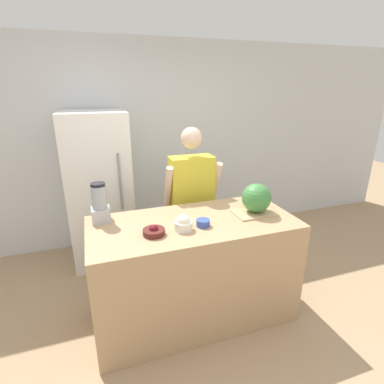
# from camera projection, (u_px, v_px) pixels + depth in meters

# --- Properties ---
(ground_plane) EXTENTS (14.00, 14.00, 0.00)m
(ground_plane) POSITION_uv_depth(u_px,v_px,m) (209.00, 345.00, 2.49)
(ground_plane) COLOR tan
(wall_back) EXTENTS (8.00, 0.06, 2.60)m
(wall_back) POSITION_uv_depth(u_px,v_px,m) (150.00, 145.00, 3.97)
(wall_back) COLOR silver
(wall_back) RESTS_ON ground_plane
(counter_island) EXTENTS (1.75, 0.81, 0.95)m
(counter_island) POSITION_uv_depth(u_px,v_px,m) (193.00, 269.00, 2.69)
(counter_island) COLOR tan
(counter_island) RESTS_ON ground_plane
(refrigerator) EXTENTS (0.71, 0.76, 1.78)m
(refrigerator) POSITION_uv_depth(u_px,v_px,m) (100.00, 189.00, 3.51)
(refrigerator) COLOR white
(refrigerator) RESTS_ON ground_plane
(person) EXTENTS (0.59, 0.26, 1.65)m
(person) POSITION_uv_depth(u_px,v_px,m) (192.00, 203.00, 3.22)
(person) COLOR gray
(person) RESTS_ON ground_plane
(cutting_board) EXTENTS (0.36, 0.25, 0.01)m
(cutting_board) POSITION_uv_depth(u_px,v_px,m) (254.00, 213.00, 2.68)
(cutting_board) COLOR tan
(cutting_board) RESTS_ON counter_island
(watermelon) EXTENTS (0.26, 0.26, 0.26)m
(watermelon) POSITION_uv_depth(u_px,v_px,m) (256.00, 198.00, 2.66)
(watermelon) COLOR #3D7F3D
(watermelon) RESTS_ON cutting_board
(bowl_cherries) EXTENTS (0.17, 0.17, 0.08)m
(bowl_cherries) POSITION_uv_depth(u_px,v_px,m) (154.00, 231.00, 2.30)
(bowl_cherries) COLOR #511E19
(bowl_cherries) RESTS_ON counter_island
(bowl_cream) EXTENTS (0.14, 0.14, 0.13)m
(bowl_cream) POSITION_uv_depth(u_px,v_px,m) (183.00, 224.00, 2.36)
(bowl_cream) COLOR white
(bowl_cream) RESTS_ON counter_island
(bowl_small_blue) EXTENTS (0.11, 0.11, 0.06)m
(bowl_small_blue) POSITION_uv_depth(u_px,v_px,m) (203.00, 223.00, 2.44)
(bowl_small_blue) COLOR #334C9E
(bowl_small_blue) RESTS_ON counter_island
(blender) EXTENTS (0.15, 0.15, 0.34)m
(blender) POSITION_uv_depth(u_px,v_px,m) (100.00, 204.00, 2.49)
(blender) COLOR #B7B7BC
(blender) RESTS_ON counter_island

